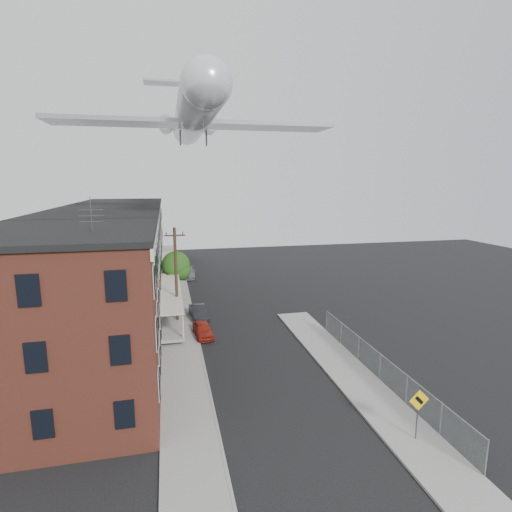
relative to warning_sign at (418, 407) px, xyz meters
The scene contains 19 objects.
ground 6.00m from the warning_sign, 169.62° to the left, with size 120.00×120.00×0.00m, color black.
sidewalk_left 27.44m from the warning_sign, 113.92° to the left, with size 3.00×62.00×0.12m, color gray.
sidewalk_right 7.26m from the warning_sign, 90.82° to the left, with size 3.00×26.00×0.12m, color gray.
curb_left 26.88m from the warning_sign, 111.09° to the left, with size 0.15×62.00×0.14m, color gray.
curb_right 7.42m from the warning_sign, 102.44° to the left, with size 0.15×26.00×0.14m, color gray.
corner_building 19.62m from the warning_sign, 155.48° to the left, with size 10.31×12.30×12.15m.
row_house_a 25.02m from the warning_sign, 135.06° to the left, with size 11.98×7.00×10.30m.
row_house_b 30.34m from the warning_sign, 125.60° to the left, with size 11.98×7.00×10.30m.
row_house_c 36.23m from the warning_sign, 119.12° to the left, with size 11.98×7.00×10.30m.
row_house_d 42.46m from the warning_sign, 114.51° to the left, with size 11.98×7.00×10.30m.
row_house_e 48.90m from the warning_sign, 111.09° to the left, with size 11.98×7.00×10.30m.
chainlink_fence 6.25m from the warning_sign, 76.92° to the left, with size 0.06×18.06×1.90m.
warning_sign is the anchor object (origin of this frame).
utility_pole 22.25m from the warning_sign, 120.48° to the left, with size 1.80×0.26×9.00m.
street_tree 30.96m from the warning_sign, 110.58° to the left, with size 3.22×3.20×5.20m.
car_near 18.70m from the warning_sign, 119.54° to the left, with size 1.44×3.58×1.22m, color maroon.
car_mid 22.72m from the warning_sign, 113.93° to the left, with size 1.36×3.90×1.29m, color black.
car_far 38.87m from the warning_sign, 103.70° to the left, with size 1.81×4.45×1.29m, color slate.
airplane 31.24m from the warning_sign, 110.06° to the left, with size 25.30×28.88×8.43m.
Camera 1 is at (-6.24, -16.89, 12.88)m, focal length 28.00 mm.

